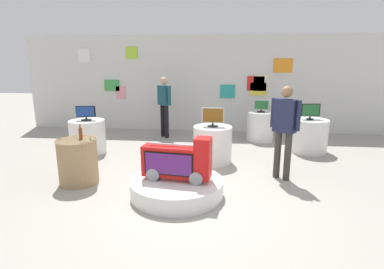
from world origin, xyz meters
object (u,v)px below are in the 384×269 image
tv_on_left_rear (86,113)px  tv_on_far_right (213,117)px  tv_on_center_rear (311,111)px  shopper_browsing_near_truck (164,102)px  display_pedestal_right_rear (260,126)px  display_pedestal_far_right (212,144)px  shopper_browsing_rear (285,126)px  display_pedestal_center_rear (308,135)px  main_display_pedestal (177,187)px  bottle_on_side_table (81,133)px  display_pedestal_left_rear (88,137)px  novelty_firetruck_tv (178,162)px  side_table_round (78,161)px  tv_on_right_rear (261,106)px

tv_on_left_rear → tv_on_far_right: 2.97m
tv_on_far_right → tv_on_center_rear: bearing=25.0°
tv_on_center_rear → shopper_browsing_near_truck: 3.84m
display_pedestal_right_rear → display_pedestal_far_right: same height
shopper_browsing_rear → display_pedestal_center_rear: bearing=63.1°
tv_on_center_rear → main_display_pedestal: bearing=-134.8°
display_pedestal_far_right → shopper_browsing_near_truck: (-1.44, 2.09, 0.61)m
display_pedestal_far_right → bottle_on_side_table: 2.67m
bottle_on_side_table → shopper_browsing_near_truck: (0.81, 3.43, 0.10)m
display_pedestal_left_rear → display_pedestal_right_rear: same height
novelty_firetruck_tv → display_pedestal_far_right: novelty_firetruck_tv is taller
side_table_round → tv_on_far_right: bearing=30.9°
main_display_pedestal → tv_on_far_right: size_ratio=3.23×
display_pedestal_far_right → tv_on_far_right: tv_on_far_right is taller
tv_on_center_rear → display_pedestal_right_rear: size_ratio=0.56×
novelty_firetruck_tv → side_table_round: 1.88m
display_pedestal_far_right → shopper_browsing_rear: size_ratio=0.48×
display_pedestal_far_right → tv_on_far_right: bearing=-87.2°
display_pedestal_center_rear → tv_on_right_rear: bearing=137.1°
tv_on_left_rear → tv_on_far_right: size_ratio=0.94×
bottle_on_side_table → display_pedestal_far_right: bearing=30.8°
main_display_pedestal → tv_on_right_rear: size_ratio=3.76×
side_table_round → display_pedestal_left_rear: bearing=109.5°
tv_on_right_rear → bottle_on_side_table: 4.82m
display_pedestal_center_rear → display_pedestal_right_rear: 1.40m
tv_on_right_rear → shopper_browsing_rear: bearing=-88.3°
display_pedestal_center_rear → tv_on_far_right: bearing=-154.9°
display_pedestal_far_right → shopper_browsing_near_truck: shopper_browsing_near_truck is taller
novelty_firetruck_tv → display_pedestal_left_rear: bearing=139.4°
tv_on_center_rear → display_pedestal_right_rear: tv_on_center_rear is taller
main_display_pedestal → tv_on_center_rear: bearing=45.2°
novelty_firetruck_tv → shopper_browsing_rear: shopper_browsing_rear is taller
display_pedestal_right_rear → side_table_round: size_ratio=0.99×
main_display_pedestal → shopper_browsing_rear: size_ratio=0.88×
tv_on_right_rear → bottle_on_side_table: bearing=-136.1°
display_pedestal_right_rear → tv_on_right_rear: 0.56m
novelty_firetruck_tv → main_display_pedestal: bearing=154.3°
display_pedestal_far_right → bottle_on_side_table: bearing=-149.2°
display_pedestal_far_right → bottle_on_side_table: bottle_on_side_table is taller
tv_on_center_rear → tv_on_left_rear: bearing=-172.6°
novelty_firetruck_tv → shopper_browsing_near_truck: 3.97m
tv_on_right_rear → shopper_browsing_near_truck: shopper_browsing_near_truck is taller
display_pedestal_left_rear → display_pedestal_right_rear: (4.17, 1.63, 0.00)m
main_display_pedestal → display_pedestal_far_right: 1.82m
main_display_pedestal → display_pedestal_center_rear: display_pedestal_center_rear is taller
tv_on_left_rear → shopper_browsing_near_truck: (1.50, 1.72, 0.04)m
display_pedestal_right_rear → shopper_browsing_rear: 2.88m
display_pedestal_far_right → display_pedestal_center_rear: bearing=25.0°
tv_on_left_rear → tv_on_center_rear: tv_on_center_rear is taller
tv_on_left_rear → display_pedestal_center_rear: bearing=7.4°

